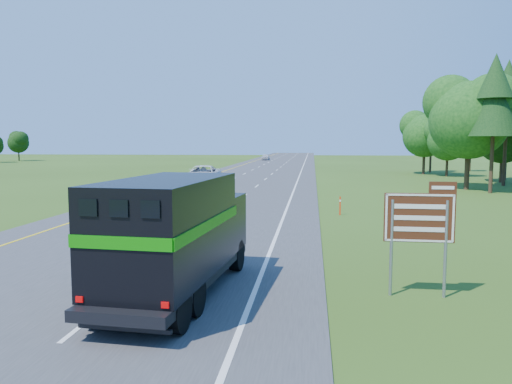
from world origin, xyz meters
TOP-DOWN VIEW (x-y plane):
  - road at (0.00, 50.00)m, footprint 15.00×260.00m
  - lane_markings at (0.00, 50.00)m, footprint 11.15×260.00m
  - horse_truck at (3.42, 3.95)m, footprint 2.89×7.57m
  - white_suv at (-3.72, 39.34)m, footprint 3.47×6.86m
  - far_car at (-3.59, 104.89)m, footprint 1.71×4.15m
  - exit_sign at (10.04, 4.77)m, footprint 1.89×0.13m
  - delineator at (8.72, 20.10)m, footprint 0.09×0.05m

SIDE VIEW (x-z plane):
  - road at x=0.00m, z-range 0.00..0.04m
  - lane_markings at x=0.00m, z-range 0.04..0.05m
  - delineator at x=8.72m, z-range 0.04..1.13m
  - far_car at x=-3.59m, z-range 0.04..1.45m
  - white_suv at x=-3.72m, z-range 0.04..1.90m
  - horse_truck at x=3.42m, z-range 0.15..3.43m
  - exit_sign at x=10.04m, z-range 0.48..3.68m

